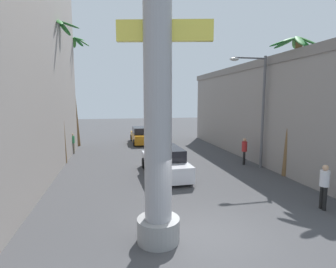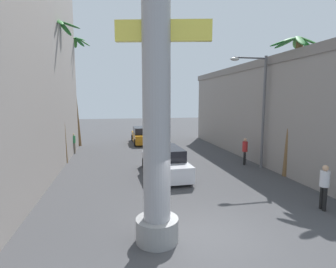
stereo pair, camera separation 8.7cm
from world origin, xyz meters
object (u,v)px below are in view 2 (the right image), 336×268
Objects in this scene: car_far at (143,136)px; palm_tree_far_left at (74,79)px; car_lead at (165,162)px; palm_tree_near_right at (293,89)px; palm_tree_mid_left at (59,80)px; pedestrian_mid_right at (245,149)px; pedestrian_by_sign at (324,184)px; pedestrian_far_left at (73,142)px; street_lamp at (259,101)px; neon_sign_pole at (156,62)px.

palm_tree_far_left reaches higher than car_far.
palm_tree_near_right is at bearing -13.42° from car_lead.
palm_tree_mid_left reaches higher than pedestrian_mid_right.
pedestrian_far_left is at bearing 129.93° from pedestrian_by_sign.
car_far is at bearing 118.25° from street_lamp.
pedestrian_far_left is at bearing 152.62° from pedestrian_mid_right.
palm_tree_mid_left is (-4.53, 10.69, 0.24)m from neon_sign_pole.
neon_sign_pole is 2.31× the size of car_lead.
street_lamp is 6.97m from pedestrian_by_sign.
neon_sign_pole reaches higher than car_lead.
palm_tree_near_right is at bearing -66.37° from street_lamp.
car_lead is 5.66m from pedestrian_mid_right.
pedestrian_far_left is 12.83m from pedestrian_mid_right.
palm_tree_near_right is 4.61× the size of pedestrian_far_left.
pedestrian_by_sign is (10.89, -13.01, 0.07)m from pedestrian_far_left.
neon_sign_pole is 1.20× the size of palm_tree_far_left.
neon_sign_pole reaches higher than pedestrian_far_left.
pedestrian_by_sign is (5.05, -17.05, 0.29)m from car_far.
palm_tree_near_right is at bearing 32.44° from neon_sign_pole.
street_lamp is 3.23m from pedestrian_mid_right.
palm_tree_near_right is (6.68, -12.79, 3.99)m from car_far.
palm_tree_far_left is (-4.52, 17.27, 0.77)m from neon_sign_pole.
palm_tree_near_right is at bearing -34.95° from pedestrian_far_left.
car_lead is 7.91m from palm_tree_near_right.
palm_tree_mid_left is 0.95× the size of palm_tree_far_left.
neon_sign_pole is 18.58m from car_far.
neon_sign_pole is at bearing -147.56° from palm_tree_near_right.
palm_tree_near_right reaches higher than car_lead.
pedestrian_far_left is at bearing -87.14° from palm_tree_far_left.
palm_tree_mid_left is (-11.84, 3.55, 1.34)m from street_lamp.
car_far is 11.38m from pedestrian_mid_right.
palm_tree_mid_left is 5.27× the size of pedestrian_mid_right.
neon_sign_pole is at bearing -67.03° from palm_tree_mid_left.
palm_tree_far_left is 15.60m from pedestrian_mid_right.
car_far is 2.87× the size of pedestrian_far_left.
pedestrian_far_left is (-4.35, 13.94, -4.24)m from neon_sign_pole.
car_far is at bearing 106.49° from pedestrian_by_sign.
palm_tree_far_left is (0.01, 6.58, 0.53)m from palm_tree_mid_left.
car_lead is 9.27m from pedestrian_far_left.
pedestrian_by_sign is at bearing -41.40° from palm_tree_mid_left.
car_lead is at bearing 130.61° from pedestrian_by_sign.
street_lamp reaches higher than pedestrian_mid_right.
palm_tree_near_right is 5.88m from pedestrian_by_sign.
pedestrian_by_sign is (-0.78, -6.21, -3.07)m from street_lamp.
pedestrian_mid_right is (5.51, 1.27, 0.27)m from car_lead.
neon_sign_pole is at bearing -135.71° from street_lamp.
car_lead is 0.52× the size of palm_tree_far_left.
pedestrian_mid_right is at bearing -38.60° from palm_tree_far_left.
pedestrian_by_sign reaches higher than car_far.
neon_sign_pole is at bearing -75.33° from palm_tree_far_left.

